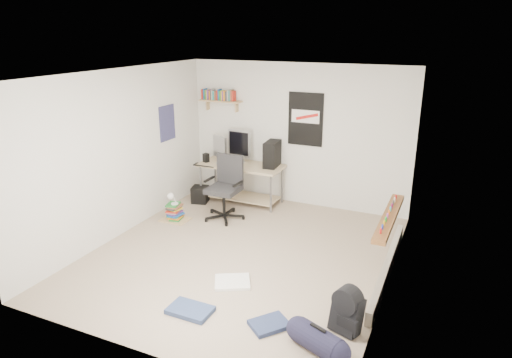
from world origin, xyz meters
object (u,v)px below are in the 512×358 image
at_px(duffel_bag, 318,339).
at_px(office_chair, 224,191).
at_px(book_stack, 175,212).
at_px(desk, 241,183).
at_px(backpack, 347,314).

bearing_deg(duffel_bag, office_chair, 155.77).
xyz_separation_m(office_chair, book_stack, (-0.71, -0.40, -0.34)).
height_order(duffel_bag, book_stack, duffel_bag).
relative_size(desk, book_stack, 3.43).
bearing_deg(desk, duffel_bag, -35.75).
relative_size(desk, office_chair, 1.42).
relative_size(duffel_bag, book_stack, 1.15).
height_order(desk, office_chair, office_chair).
distance_m(desk, duffel_bag, 4.21).
bearing_deg(backpack, office_chair, 159.15).
distance_m(office_chair, backpack, 3.36).
height_order(office_chair, duffel_bag, office_chair).
bearing_deg(backpack, desk, 150.65).
relative_size(desk, backpack, 3.74).
xyz_separation_m(desk, backpack, (2.66, -2.95, -0.16)).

